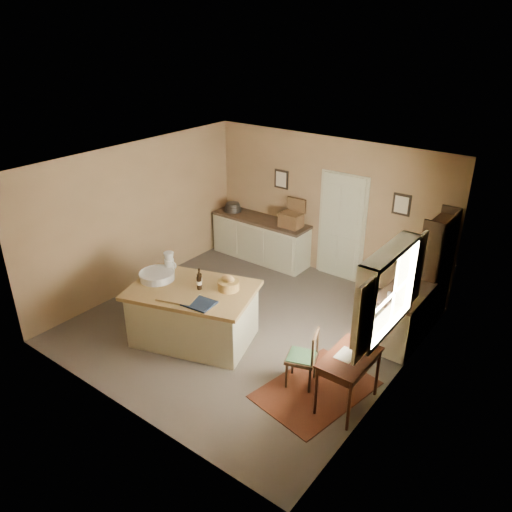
{
  "coord_description": "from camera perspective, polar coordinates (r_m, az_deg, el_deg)",
  "views": [
    {
      "loc": [
        4.34,
        -5.49,
        4.58
      ],
      "look_at": [
        -0.03,
        0.29,
        1.15
      ],
      "focal_mm": 35.0,
      "sensor_mm": 36.0,
      "label": 1
    }
  ],
  "objects": [
    {
      "name": "ground",
      "position": [
        8.36,
        -1.06,
        -7.87
      ],
      "size": [
        5.0,
        5.0,
        0.0
      ],
      "primitive_type": "plane",
      "color": "#62554B",
      "rests_on": "ground"
    },
    {
      "name": "ceiling",
      "position": [
        7.25,
        -1.23,
        10.3
      ],
      "size": [
        5.0,
        5.0,
        0.0
      ],
      "primitive_type": "plane",
      "color": "silver",
      "rests_on": "wall_back"
    },
    {
      "name": "shelving_unit",
      "position": [
        8.56,
        20.01,
        -1.44
      ],
      "size": [
        0.32,
        0.85,
        1.89
      ],
      "color": "black",
      "rests_on": "ground"
    },
    {
      "name": "framed_prints",
      "position": [
        9.42,
        9.24,
        7.34
      ],
      "size": [
        2.82,
        0.02,
        0.38
      ],
      "color": "black",
      "rests_on": "ground"
    },
    {
      "name": "wall_left",
      "position": [
        9.35,
        -13.32,
        4.42
      ],
      "size": [
        0.1,
        5.0,
        2.7
      ],
      "primitive_type": "cube",
      "color": "#98744F",
      "rests_on": "ground"
    },
    {
      "name": "wall_back",
      "position": [
        9.65,
        8.11,
        5.53
      ],
      "size": [
        5.0,
        0.1,
        2.7
      ],
      "primitive_type": "cube",
      "color": "#98744F",
      "rests_on": "ground"
    },
    {
      "name": "rug",
      "position": [
        7.11,
        6.86,
        -14.93
      ],
      "size": [
        1.37,
        1.77,
        0.01
      ],
      "primitive_type": "cube",
      "rotation": [
        0.0,
        0.0,
        -0.18
      ],
      "color": "#4D1D10",
      "rests_on": "ground"
    },
    {
      "name": "door",
      "position": [
        9.58,
        9.73,
        3.37
      ],
      "size": [
        0.97,
        0.06,
        2.11
      ],
      "primitive_type": "cube",
      "color": "beige",
      "rests_on": "ground"
    },
    {
      "name": "wall_front",
      "position": [
        6.18,
        -15.7,
        -7.23
      ],
      "size": [
        5.0,
        0.1,
        2.7
      ],
      "primitive_type": "cube",
      "color": "#98744F",
      "rests_on": "ground"
    },
    {
      "name": "sideboard",
      "position": [
        10.4,
        0.57,
        2.14
      ],
      "size": [
        2.15,
        0.61,
        1.18
      ],
      "color": "#B6B291",
      "rests_on": "ground"
    },
    {
      "name": "right_cabinet",
      "position": [
        8.03,
        16.33,
        -6.69
      ],
      "size": [
        0.61,
        1.1,
        0.99
      ],
      "color": "#B6B291",
      "rests_on": "ground"
    },
    {
      "name": "desk_chair",
      "position": [
        6.95,
        5.22,
        -11.51
      ],
      "size": [
        0.5,
        0.5,
        0.85
      ],
      "primitive_type": null,
      "rotation": [
        0.0,
        0.0,
        0.32
      ],
      "color": "black",
      "rests_on": "ground"
    },
    {
      "name": "writing_desk",
      "position": [
        6.54,
        10.62,
        -11.88
      ],
      "size": [
        0.54,
        0.88,
        0.82
      ],
      "color": "#35170D",
      "rests_on": "ground"
    },
    {
      "name": "window",
      "position": [
        6.39,
        15.09,
        -3.92
      ],
      "size": [
        0.25,
        1.99,
        1.12
      ],
      "color": "#B6B291",
      "rests_on": "ground"
    },
    {
      "name": "wall_right",
      "position": [
        6.63,
        16.19,
        -4.93
      ],
      "size": [
        0.1,
        5.0,
        2.7
      ],
      "primitive_type": "cube",
      "color": "#98744F",
      "rests_on": "ground"
    },
    {
      "name": "work_island",
      "position": [
        7.84,
        -7.21,
        -6.42
      ],
      "size": [
        2.17,
        1.74,
        1.2
      ],
      "rotation": [
        0.0,
        0.0,
        0.31
      ],
      "color": "#B6B291",
      "rests_on": "ground"
    }
  ]
}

